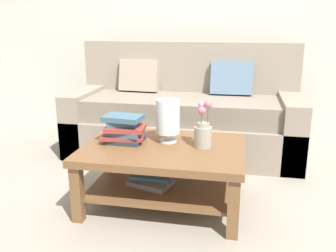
{
  "coord_description": "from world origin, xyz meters",
  "views": [
    {
      "loc": [
        0.5,
        -2.66,
        1.25
      ],
      "look_at": [
        0.0,
        -0.17,
        0.53
      ],
      "focal_mm": 39.51,
      "sensor_mm": 36.0,
      "label": 1
    }
  ],
  "objects_px": {
    "couch": "(184,115)",
    "glass_hurricane_vase": "(168,118)",
    "book_stack_main": "(124,129)",
    "flower_pitcher": "(203,131)",
    "coffee_table": "(163,162)"
  },
  "relations": [
    {
      "from": "couch",
      "to": "glass_hurricane_vase",
      "type": "relative_size",
      "value": 7.21
    },
    {
      "from": "book_stack_main",
      "to": "glass_hurricane_vase",
      "type": "height_order",
      "value": "glass_hurricane_vase"
    },
    {
      "from": "book_stack_main",
      "to": "flower_pitcher",
      "type": "distance_m",
      "value": 0.56
    },
    {
      "from": "couch",
      "to": "glass_hurricane_vase",
      "type": "xyz_separation_m",
      "value": [
        0.04,
        -1.06,
        0.24
      ]
    },
    {
      "from": "coffee_table",
      "to": "glass_hurricane_vase",
      "type": "distance_m",
      "value": 0.31
    },
    {
      "from": "couch",
      "to": "glass_hurricane_vase",
      "type": "bearing_deg",
      "value": -87.56
    },
    {
      "from": "coffee_table",
      "to": "couch",
      "type": "bearing_deg",
      "value": 91.53
    },
    {
      "from": "glass_hurricane_vase",
      "to": "coffee_table",
      "type": "bearing_deg",
      "value": -98.2
    },
    {
      "from": "glass_hurricane_vase",
      "to": "flower_pitcher",
      "type": "xyz_separation_m",
      "value": [
        0.25,
        -0.07,
        -0.06
      ]
    },
    {
      "from": "coffee_table",
      "to": "glass_hurricane_vase",
      "type": "relative_size",
      "value": 3.61
    },
    {
      "from": "couch",
      "to": "book_stack_main",
      "type": "bearing_deg",
      "value": -102.96
    },
    {
      "from": "coffee_table",
      "to": "flower_pitcher",
      "type": "distance_m",
      "value": 0.35
    },
    {
      "from": "flower_pitcher",
      "to": "glass_hurricane_vase",
      "type": "bearing_deg",
      "value": 165.57
    },
    {
      "from": "coffee_table",
      "to": "book_stack_main",
      "type": "distance_m",
      "value": 0.36
    },
    {
      "from": "couch",
      "to": "glass_hurricane_vase",
      "type": "height_order",
      "value": "couch"
    }
  ]
}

